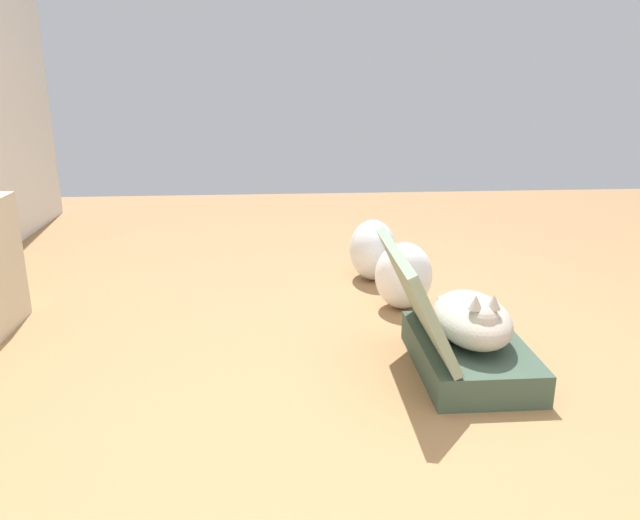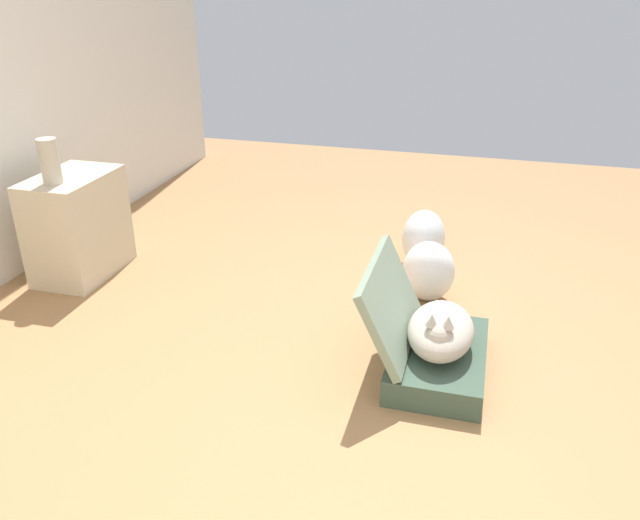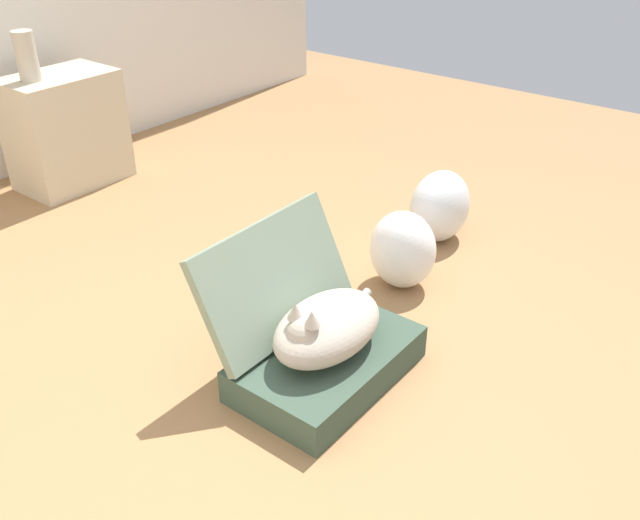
% 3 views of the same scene
% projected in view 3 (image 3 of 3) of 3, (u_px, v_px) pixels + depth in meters
% --- Properties ---
extents(ground_plane, '(7.68, 7.68, 0.00)m').
position_uv_depth(ground_plane, '(216.00, 395.00, 2.30)').
color(ground_plane, '#9E7247').
rests_on(ground_plane, ground).
extents(suitcase_base, '(0.63, 0.40, 0.12)m').
position_uv_depth(suitcase_base, '(327.00, 363.00, 2.34)').
color(suitcase_base, '#384C3D').
rests_on(suitcase_base, ground).
extents(suitcase_lid, '(0.63, 0.21, 0.38)m').
position_uv_depth(suitcase_lid, '(275.00, 279.00, 2.34)').
color(suitcase_lid, gray).
rests_on(suitcase_lid, suitcase_base).
extents(cat, '(0.52, 0.28, 0.23)m').
position_uv_depth(cat, '(326.00, 327.00, 2.26)').
color(cat, '#B2A899').
rests_on(cat, suitcase_base).
extents(plastic_bag_white, '(0.25, 0.28, 0.33)m').
position_uv_depth(plastic_bag_white, '(403.00, 250.00, 2.81)').
color(plastic_bag_white, white).
rests_on(plastic_bag_white, ground).
extents(plastic_bag_clear, '(0.32, 0.25, 0.33)m').
position_uv_depth(plastic_bag_clear, '(440.00, 206.00, 3.16)').
color(plastic_bag_clear, silver).
rests_on(plastic_bag_clear, ground).
extents(side_table, '(0.55, 0.36, 0.59)m').
position_uv_depth(side_table, '(66.00, 130.00, 3.65)').
color(side_table, beige).
rests_on(side_table, ground).
extents(vase_tall, '(0.10, 0.10, 0.24)m').
position_uv_depth(vase_tall, '(26.00, 56.00, 3.35)').
color(vase_tall, '#B7AD99').
rests_on(vase_tall, side_table).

